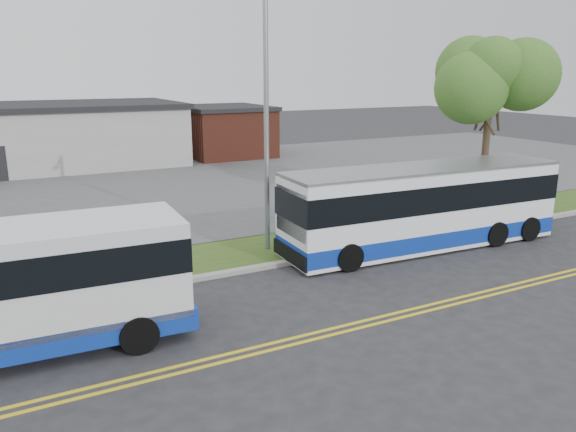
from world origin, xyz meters
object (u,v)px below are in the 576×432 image
tree_east (492,78)px  transit_bus (423,207)px  shuttle_bus (45,284)px  streetlight_near (267,108)px

tree_east → transit_bus: bearing=-156.7°
shuttle_bus → transit_bus: bearing=11.6°
transit_bus → streetlight_near: bearing=161.1°
tree_east → transit_bus: (-5.58, -2.40, -4.65)m
tree_east → streetlight_near: 11.05m
streetlight_near → transit_bus: (5.42, -2.13, -3.68)m
streetlight_near → transit_bus: 6.88m
tree_east → shuttle_bus: bearing=-166.5°
streetlight_near → transit_bus: bearing=-21.4°
streetlight_near → transit_bus: size_ratio=0.85×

